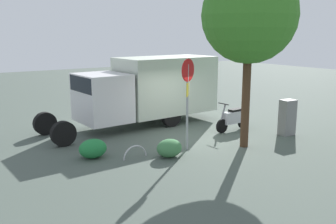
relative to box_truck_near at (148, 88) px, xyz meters
name	(u,v)px	position (x,y,z in m)	size (l,w,h in m)	color
ground_plane	(192,138)	(-0.21, 2.90, -1.60)	(60.00, 60.00, 0.00)	#47534A
box_truck_near	(148,88)	(0.00, 0.00, 0.00)	(7.83, 2.54, 2.89)	black
motorcycle	(234,118)	(-2.34, 2.89, -1.08)	(1.81, 0.55, 1.20)	black
stop_sign	(188,90)	(0.80, 3.91, 0.46)	(0.71, 0.33, 3.10)	#9E9EA3
street_tree	(249,16)	(-1.09, 4.73, 2.87)	(3.19, 3.19, 6.09)	#47301E
utility_cabinet	(287,117)	(-3.60, 4.54, -0.91)	(0.56, 0.43, 1.39)	slate
bike_rack_hoop	(135,158)	(2.71, 3.70, -1.60)	(0.85, 0.85, 0.05)	#B7B7BC
shrub_near_sign	(93,149)	(3.81, 2.93, -1.30)	(0.90, 0.74, 0.61)	#207639
shrub_mid_verge	(169,148)	(1.73, 4.21, -1.31)	(0.86, 0.70, 0.58)	#3F7846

